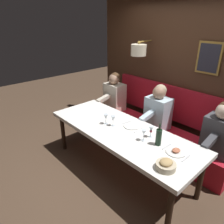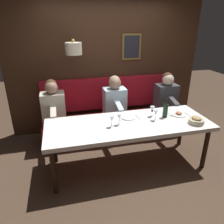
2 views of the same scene
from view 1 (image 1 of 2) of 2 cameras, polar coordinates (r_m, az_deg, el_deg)
The scene contains 15 objects.
ground_plane at distance 3.49m, azimuth 2.20°, elevation -15.42°, with size 12.00×12.00×0.00m, color #4C3828.
dining_table at distance 3.10m, azimuth 2.40°, elevation -5.77°, with size 0.90×2.44×0.74m.
banquette_bench at distance 3.92m, azimuth 11.65°, elevation -6.93°, with size 0.52×2.64×0.45m, color red.
back_wall_panel at distance 3.95m, azimuth 18.08°, elevation 10.61°, with size 0.59×3.84×2.90m.
diner_nearest at distance 3.23m, azimuth 27.52°, elevation -4.60°, with size 0.60×0.40×0.79m.
diner_near at distance 3.64m, azimuth 12.51°, elevation 0.91°, with size 0.60×0.40×0.79m.
diner_middle at distance 4.31m, azimuth 0.65°, elevation 5.24°, with size 0.60×0.40×0.79m.
place_setting_0 at distance 2.68m, azimuth 17.14°, elevation -10.34°, with size 0.24×0.31×0.05m.
place_setting_1 at distance 3.14m, azimuth 5.44°, elevation -3.88°, with size 0.24×0.32×0.01m.
wine_glass_0 at distance 2.86m, azimuth 10.68°, elevation -4.76°, with size 0.07×0.07×0.16m.
wine_glass_1 at distance 3.16m, azimuth -1.70°, elevation -1.39°, with size 0.07×0.07×0.16m.
wine_glass_2 at distance 3.10m, azimuth 0.30°, elevation -1.89°, with size 0.07×0.07×0.16m.
wine_glass_3 at distance 2.77m, azimuth 8.70°, elevation -5.68°, with size 0.07×0.07×0.16m.
wine_bottle at distance 2.72m, azimuth 12.67°, elevation -6.67°, with size 0.08×0.08×0.30m.
bread_bowl at distance 2.38m, azimuth 14.55°, elevation -13.90°, with size 0.22×0.22×0.12m.
Camera 1 is at (-1.90, -1.89, 2.23)m, focal length 33.32 mm.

